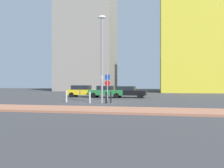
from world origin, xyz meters
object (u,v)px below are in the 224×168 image
(parked_car_black, at_px, (128,92))
(traffic_bollard_near, at_px, (111,97))
(parked_car_yellow, at_px, (84,91))
(parked_car_green, at_px, (106,92))
(parking_meter, at_px, (80,91))
(parking_sign_post, at_px, (107,84))
(traffic_bollard_far, at_px, (90,97))
(traffic_bollard_mid, at_px, (106,98))
(traffic_bollard_edge, at_px, (66,97))
(street_lamp, at_px, (102,52))

(parked_car_black, distance_m, traffic_bollard_near, 8.09)
(parked_car_yellow, bearing_deg, parked_car_green, -9.88)
(parked_car_green, xyz_separation_m, parking_meter, (-1.39, -6.16, 0.21))
(parked_car_yellow, bearing_deg, parking_sign_post, -50.97)
(traffic_bollard_far, bearing_deg, parked_car_yellow, 111.33)
(parked_car_black, bearing_deg, traffic_bollard_mid, -96.15)
(parked_car_black, height_order, parking_sign_post, parking_sign_post)
(parked_car_green, distance_m, parked_car_black, 2.79)
(traffic_bollard_mid, bearing_deg, traffic_bollard_edge, 174.67)
(parking_meter, bearing_deg, traffic_bollard_near, -23.85)
(parked_car_black, bearing_deg, parked_car_green, -173.01)
(street_lamp, height_order, traffic_bollard_near, street_lamp)
(parked_car_black, height_order, traffic_bollard_edge, parked_car_black)
(parked_car_yellow, xyz_separation_m, parking_sign_post, (4.38, -5.40, 0.92))
(street_lamp, distance_m, traffic_bollard_mid, 4.10)
(parked_car_black, bearing_deg, parked_car_yellow, 177.91)
(parking_sign_post, relative_size, street_lamp, 0.35)
(traffic_bollard_mid, bearing_deg, parked_car_black, 83.85)
(parked_car_yellow, xyz_separation_m, street_lamp, (4.63, -8.97, 3.78))
(traffic_bollard_far, bearing_deg, parking_sign_post, 76.07)
(parked_car_black, distance_m, parking_sign_post, 5.50)
(traffic_bollard_far, bearing_deg, traffic_bollard_near, 20.26)
(parked_car_green, relative_size, traffic_bollard_edge, 4.04)
(traffic_bollard_far, relative_size, traffic_bollard_edge, 0.95)
(parked_car_black, distance_m, parking_meter, 7.72)
(parked_car_black, height_order, parking_meter, parking_meter)
(parked_car_yellow, xyz_separation_m, traffic_bollard_edge, (1.06, -8.52, -0.26))
(traffic_bollard_edge, bearing_deg, street_lamp, -7.22)
(parked_car_yellow, relative_size, parked_car_green, 1.00)
(parking_meter, relative_size, traffic_bollard_far, 1.46)
(parked_car_yellow, relative_size, traffic_bollard_near, 4.24)
(street_lamp, bearing_deg, parked_car_green, 99.74)
(parking_sign_post, bearing_deg, parked_car_yellow, 129.03)
(traffic_bollard_near, height_order, traffic_bollard_mid, traffic_bollard_near)
(parked_car_black, xyz_separation_m, traffic_bollard_edge, (-4.89, -8.30, -0.21))
(parking_sign_post, bearing_deg, traffic_bollard_mid, -79.52)
(parking_meter, height_order, traffic_bollard_far, parking_meter)
(street_lamp, xyz_separation_m, traffic_bollard_mid, (0.39, 0.08, -4.08))
(traffic_bollard_far, bearing_deg, traffic_bollard_edge, 169.89)
(parked_car_green, bearing_deg, traffic_bollard_edge, -104.96)
(traffic_bollard_edge, bearing_deg, parking_meter, 67.79)
(parking_meter, xyz_separation_m, traffic_bollard_near, (3.52, -1.56, -0.46))
(traffic_bollard_far, bearing_deg, traffic_bollard_mid, 2.43)
(parked_car_green, relative_size, parking_sign_post, 1.61)
(traffic_bollard_near, bearing_deg, parked_car_black, 85.48)
(street_lamp, bearing_deg, parked_car_yellow, 117.32)
(parking_meter, relative_size, traffic_bollard_mid, 1.49)
(parking_sign_post, height_order, traffic_bollard_edge, parking_sign_post)
(parked_car_black, bearing_deg, traffic_bollard_far, -105.73)
(parked_car_green, bearing_deg, street_lamp, -80.26)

